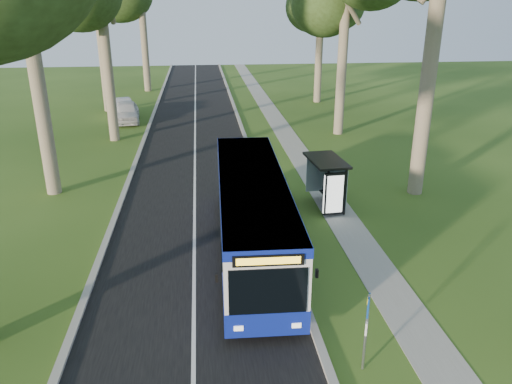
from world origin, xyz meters
TOP-DOWN VIEW (x-y plane):
  - ground at (0.00, 0.00)m, footprint 120.00×120.00m
  - road at (-3.50, 10.00)m, footprint 7.00×100.00m
  - kerb_east at (0.00, 10.00)m, footprint 0.25×100.00m
  - kerb_west at (-7.00, 10.00)m, footprint 0.25×100.00m
  - centre_line at (-3.50, 10.00)m, footprint 0.12×100.00m
  - footpath at (3.00, 10.00)m, footprint 1.50×100.00m
  - bus at (-1.28, 0.64)m, footprint 2.72×11.45m
  - bus_stop_sign at (0.92, -6.19)m, footprint 0.16×0.31m
  - bus_shelter at (2.68, 4.38)m, footprint 1.69×2.81m
  - litter_bin at (0.67, 6.06)m, footprint 0.56×0.56m
  - car_white at (-8.84, 23.53)m, footprint 2.37×4.84m
  - car_silver at (-9.44, 24.98)m, footprint 3.16×4.99m

SIDE VIEW (x-z plane):
  - ground at x=0.00m, z-range 0.00..0.00m
  - road at x=-3.50m, z-range 0.00..0.02m
  - footpath at x=3.00m, z-range 0.00..0.02m
  - centre_line at x=-3.50m, z-range 0.02..0.02m
  - kerb_east at x=0.00m, z-range 0.00..0.12m
  - kerb_west at x=-7.00m, z-range 0.00..0.12m
  - litter_bin at x=0.67m, z-range 0.01..0.99m
  - car_silver at x=-9.44m, z-range 0.00..1.55m
  - car_white at x=-8.84m, z-range 0.00..1.59m
  - bus_stop_sign at x=0.92m, z-range 0.30..2.56m
  - bus at x=-1.28m, z-range 0.05..3.07m
  - bus_shelter at x=2.68m, z-range 0.46..2.78m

